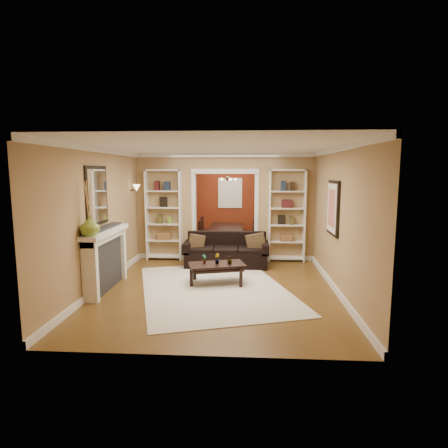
# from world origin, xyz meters

# --- Properties ---
(floor) EXTENTS (8.00, 8.00, 0.00)m
(floor) POSITION_xyz_m (0.00, 0.00, 0.00)
(floor) COLOR brown
(floor) RESTS_ON ground
(ceiling) EXTENTS (8.00, 8.00, 0.00)m
(ceiling) POSITION_xyz_m (0.00, 0.00, 2.70)
(ceiling) COLOR white
(ceiling) RESTS_ON ground
(wall_back) EXTENTS (8.00, 0.00, 8.00)m
(wall_back) POSITION_xyz_m (0.00, 4.00, 1.35)
(wall_back) COLOR #A68357
(wall_back) RESTS_ON ground
(wall_front) EXTENTS (8.00, 0.00, 8.00)m
(wall_front) POSITION_xyz_m (0.00, -4.00, 1.35)
(wall_front) COLOR #A68357
(wall_front) RESTS_ON ground
(wall_left) EXTENTS (0.00, 8.00, 8.00)m
(wall_left) POSITION_xyz_m (-2.25, 0.00, 1.35)
(wall_left) COLOR #A68357
(wall_left) RESTS_ON ground
(wall_right) EXTENTS (0.00, 8.00, 8.00)m
(wall_right) POSITION_xyz_m (2.25, 0.00, 1.35)
(wall_right) COLOR #A68357
(wall_right) RESTS_ON ground
(partition_wall) EXTENTS (4.50, 0.15, 2.70)m
(partition_wall) POSITION_xyz_m (0.00, 1.20, 1.35)
(partition_wall) COLOR #A68357
(partition_wall) RESTS_ON floor
(red_back_panel) EXTENTS (4.44, 0.04, 2.64)m
(red_back_panel) POSITION_xyz_m (0.00, 3.97, 1.32)
(red_back_panel) COLOR maroon
(red_back_panel) RESTS_ON floor
(dining_window) EXTENTS (0.78, 0.03, 0.98)m
(dining_window) POSITION_xyz_m (0.00, 3.93, 1.55)
(dining_window) COLOR #8CA5CC
(dining_window) RESTS_ON wall_back
(area_rug) EXTENTS (3.62, 4.32, 0.01)m
(area_rug) POSITION_xyz_m (-0.07, -1.32, 0.01)
(area_rug) COLOR silver
(area_rug) RESTS_ON floor
(sofa) EXTENTS (2.01, 0.87, 0.79)m
(sofa) POSITION_xyz_m (0.07, 0.45, 0.39)
(sofa) COLOR black
(sofa) RESTS_ON floor
(pillow_left) EXTENTS (0.39, 0.23, 0.37)m
(pillow_left) POSITION_xyz_m (-0.64, 0.43, 0.57)
(pillow_left) COLOR brown
(pillow_left) RESTS_ON sofa
(pillow_right) EXTENTS (0.45, 0.16, 0.44)m
(pillow_right) POSITION_xyz_m (0.78, 0.43, 0.60)
(pillow_right) COLOR brown
(pillow_right) RESTS_ON sofa
(coffee_table) EXTENTS (1.21, 0.87, 0.41)m
(coffee_table) POSITION_xyz_m (-0.03, -1.00, 0.21)
(coffee_table) COLOR black
(coffee_table) RESTS_ON floor
(plant_left) EXTENTS (0.11, 0.12, 0.19)m
(plant_left) POSITION_xyz_m (-0.28, -1.00, 0.51)
(plant_left) COLOR #336626
(plant_left) RESTS_ON coffee_table
(plant_center) EXTENTS (0.12, 0.14, 0.21)m
(plant_center) POSITION_xyz_m (-0.03, -1.00, 0.52)
(plant_center) COLOR #336626
(plant_center) RESTS_ON coffee_table
(plant_right) EXTENTS (0.14, 0.14, 0.18)m
(plant_right) POSITION_xyz_m (0.22, -1.00, 0.50)
(plant_right) COLOR #336626
(plant_right) RESTS_ON coffee_table
(bookshelf_left) EXTENTS (0.90, 0.30, 2.30)m
(bookshelf_left) POSITION_xyz_m (-1.55, 1.03, 1.15)
(bookshelf_left) COLOR white
(bookshelf_left) RESTS_ON floor
(bookshelf_right) EXTENTS (0.90, 0.30, 2.30)m
(bookshelf_right) POSITION_xyz_m (1.55, 1.03, 1.15)
(bookshelf_right) COLOR white
(bookshelf_right) RESTS_ON floor
(fireplace) EXTENTS (0.32, 1.70, 1.16)m
(fireplace) POSITION_xyz_m (-2.09, -1.50, 0.58)
(fireplace) COLOR white
(fireplace) RESTS_ON floor
(vase) EXTENTS (0.42, 0.42, 0.35)m
(vase) POSITION_xyz_m (-2.09, -2.20, 1.33)
(vase) COLOR olive
(vase) RESTS_ON fireplace
(mirror) EXTENTS (0.03, 0.95, 1.10)m
(mirror) POSITION_xyz_m (-2.23, -1.50, 1.80)
(mirror) COLOR silver
(mirror) RESTS_ON wall_left
(wall_sconce) EXTENTS (0.18, 0.18, 0.22)m
(wall_sconce) POSITION_xyz_m (-2.15, 0.55, 1.83)
(wall_sconce) COLOR #FFE0A5
(wall_sconce) RESTS_ON wall_left
(framed_art) EXTENTS (0.04, 0.85, 1.05)m
(framed_art) POSITION_xyz_m (2.21, -1.00, 1.55)
(framed_art) COLOR black
(framed_art) RESTS_ON wall_right
(dining_table) EXTENTS (1.79, 1.00, 0.63)m
(dining_table) POSITION_xyz_m (-0.00, 2.60, 0.32)
(dining_table) COLOR black
(dining_table) RESTS_ON floor
(dining_chair_nw) EXTENTS (0.56, 0.56, 0.87)m
(dining_chair_nw) POSITION_xyz_m (-0.55, 2.30, 0.44)
(dining_chair_nw) COLOR black
(dining_chair_nw) RESTS_ON floor
(dining_chair_ne) EXTENTS (0.46, 0.46, 0.76)m
(dining_chair_ne) POSITION_xyz_m (0.55, 2.30, 0.38)
(dining_chair_ne) COLOR black
(dining_chair_ne) RESTS_ON floor
(dining_chair_sw) EXTENTS (0.54, 0.54, 0.91)m
(dining_chair_sw) POSITION_xyz_m (-0.55, 2.90, 0.46)
(dining_chair_sw) COLOR black
(dining_chair_sw) RESTS_ON floor
(dining_chair_se) EXTENTS (0.44, 0.44, 0.84)m
(dining_chair_se) POSITION_xyz_m (0.55, 2.90, 0.42)
(dining_chair_se) COLOR black
(dining_chair_se) RESTS_ON floor
(chandelier) EXTENTS (0.50, 0.50, 0.30)m
(chandelier) POSITION_xyz_m (0.00, 2.70, 2.02)
(chandelier) COLOR #3B2A1A
(chandelier) RESTS_ON ceiling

